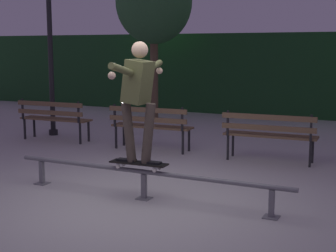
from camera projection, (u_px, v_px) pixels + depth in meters
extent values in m
plane|color=#ADAAA8|center=(138.00, 202.00, 6.41)|extent=(90.00, 90.00, 0.00)
cube|color=#193D1E|center=(293.00, 75.00, 14.38)|extent=(24.00, 1.20, 2.37)
cylinder|color=slate|center=(144.00, 172.00, 6.49)|extent=(3.96, 0.06, 0.06)
cube|color=slate|center=(42.00, 173.00, 7.24)|extent=(0.06, 0.06, 0.33)
cube|color=slate|center=(42.00, 183.00, 7.27)|extent=(0.18, 0.18, 0.01)
cube|color=slate|center=(144.00, 186.00, 6.52)|extent=(0.06, 0.06, 0.33)
cube|color=slate|center=(144.00, 198.00, 6.54)|extent=(0.18, 0.18, 0.01)
cube|color=slate|center=(272.00, 204.00, 5.80)|extent=(0.06, 0.06, 0.33)
cube|color=slate|center=(271.00, 217.00, 5.82)|extent=(0.18, 0.18, 0.01)
cube|color=black|center=(139.00, 163.00, 6.50)|extent=(0.79, 0.23, 0.02)
cube|color=black|center=(139.00, 162.00, 6.50)|extent=(0.77, 0.22, 0.00)
cube|color=#9E9EA3|center=(157.00, 166.00, 6.40)|extent=(0.06, 0.17, 0.02)
cube|color=#9E9EA3|center=(121.00, 163.00, 6.61)|extent=(0.06, 0.17, 0.02)
cylinder|color=beige|center=(155.00, 170.00, 6.34)|extent=(0.05, 0.03, 0.05)
cylinder|color=beige|center=(160.00, 168.00, 6.48)|extent=(0.05, 0.03, 0.05)
cylinder|color=beige|center=(118.00, 166.00, 6.54)|extent=(0.05, 0.03, 0.05)
cylinder|color=beige|center=(124.00, 164.00, 6.69)|extent=(0.05, 0.03, 0.05)
cube|color=black|center=(151.00, 162.00, 6.43)|extent=(0.26, 0.11, 0.03)
cube|color=black|center=(126.00, 160.00, 6.57)|extent=(0.26, 0.11, 0.03)
cylinder|color=#473D33|center=(148.00, 134.00, 6.39)|extent=(0.21, 0.13, 0.79)
cylinder|color=#473D33|center=(129.00, 132.00, 6.50)|extent=(0.21, 0.13, 0.79)
cube|color=brown|center=(138.00, 82.00, 6.34)|extent=(0.35, 0.37, 0.57)
cylinder|color=brown|center=(123.00, 70.00, 5.97)|extent=(0.11, 0.61, 0.21)
cylinder|color=brown|center=(151.00, 68.00, 6.66)|extent=(0.11, 0.61, 0.21)
sphere|color=beige|center=(112.00, 76.00, 5.72)|extent=(0.09, 0.09, 0.09)
sphere|color=beige|center=(159.00, 71.00, 6.92)|extent=(0.09, 0.09, 0.09)
sphere|color=beige|center=(140.00, 50.00, 6.27)|extent=(0.21, 0.21, 0.21)
cube|color=black|center=(89.00, 131.00, 10.51)|extent=(0.04, 0.04, 0.44)
cube|color=black|center=(80.00, 133.00, 10.22)|extent=(0.04, 0.04, 0.44)
cube|color=black|center=(78.00, 112.00, 10.11)|extent=(0.04, 0.04, 0.44)
cube|color=black|center=(34.00, 127.00, 11.06)|extent=(0.04, 0.04, 0.44)
cube|color=black|center=(25.00, 129.00, 10.77)|extent=(0.04, 0.04, 0.44)
cube|color=black|center=(23.00, 109.00, 10.66)|extent=(0.04, 0.04, 0.44)
cube|color=brown|center=(60.00, 118.00, 10.73)|extent=(1.60, 0.16, 0.04)
cube|color=brown|center=(56.00, 119.00, 10.60)|extent=(1.60, 0.16, 0.04)
cube|color=brown|center=(52.00, 120.00, 10.48)|extent=(1.60, 0.16, 0.04)
cube|color=brown|center=(50.00, 113.00, 10.39)|extent=(1.60, 0.10, 0.09)
cube|color=brown|center=(49.00, 104.00, 10.36)|extent=(1.60, 0.10, 0.09)
cube|color=black|center=(189.00, 140.00, 9.52)|extent=(0.04, 0.04, 0.44)
cube|color=black|center=(183.00, 143.00, 9.23)|extent=(0.04, 0.04, 0.44)
cube|color=black|center=(182.00, 119.00, 9.12)|extent=(0.04, 0.04, 0.44)
cube|color=black|center=(124.00, 135.00, 10.07)|extent=(0.04, 0.04, 0.44)
cube|color=black|center=(116.00, 137.00, 9.78)|extent=(0.04, 0.04, 0.44)
cube|color=black|center=(115.00, 115.00, 9.68)|extent=(0.04, 0.04, 0.44)
cube|color=brown|center=(155.00, 125.00, 9.74)|extent=(1.60, 0.16, 0.04)
cube|color=brown|center=(152.00, 126.00, 9.61)|extent=(1.60, 0.16, 0.04)
cube|color=brown|center=(149.00, 127.00, 9.49)|extent=(1.60, 0.16, 0.04)
cube|color=brown|center=(147.00, 120.00, 9.40)|extent=(1.60, 0.10, 0.09)
cube|color=brown|center=(147.00, 110.00, 9.37)|extent=(1.60, 0.10, 0.09)
cube|color=black|center=(313.00, 151.00, 8.53)|extent=(0.04, 0.04, 0.44)
cube|color=black|center=(310.00, 154.00, 8.24)|extent=(0.04, 0.04, 0.44)
cube|color=black|center=(311.00, 128.00, 8.14)|extent=(0.04, 0.04, 0.44)
cube|color=black|center=(233.00, 144.00, 9.08)|extent=(0.04, 0.04, 0.44)
cube|color=black|center=(228.00, 147.00, 8.79)|extent=(0.04, 0.04, 0.44)
cube|color=black|center=(228.00, 123.00, 8.69)|extent=(0.04, 0.04, 0.44)
cube|color=brown|center=(272.00, 134.00, 8.75)|extent=(1.60, 0.16, 0.04)
cube|color=brown|center=(270.00, 135.00, 8.62)|extent=(1.60, 0.16, 0.04)
cube|color=brown|center=(268.00, 137.00, 8.50)|extent=(1.60, 0.16, 0.04)
cube|color=brown|center=(268.00, 128.00, 8.41)|extent=(1.60, 0.10, 0.09)
cube|color=brown|center=(268.00, 117.00, 8.38)|extent=(1.60, 0.10, 0.09)
cylinder|color=brown|center=(154.00, 77.00, 13.81)|extent=(0.22, 0.22, 2.31)
ellipsoid|color=#2D5B33|center=(154.00, 1.00, 13.49)|extent=(2.07, 2.07, 2.28)
cylinder|color=black|center=(51.00, 55.00, 11.05)|extent=(0.11, 0.11, 3.60)
cylinder|color=black|center=(53.00, 132.00, 11.32)|extent=(0.20, 0.20, 0.12)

